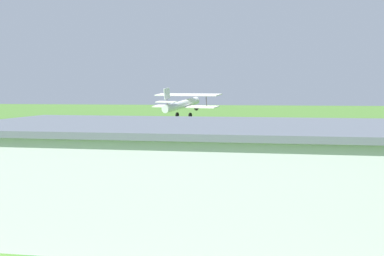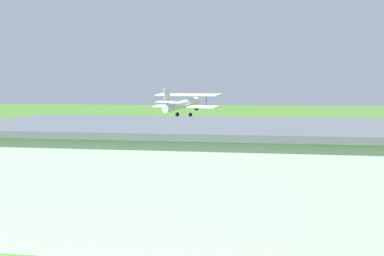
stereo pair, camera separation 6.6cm
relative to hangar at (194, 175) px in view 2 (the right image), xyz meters
name	(u,v)px [view 2 (the right image)]	position (x,y,z in m)	size (l,w,h in m)	color
ground_plane	(234,151)	(1.67, -41.48, -3.13)	(400.00, 400.00, 0.00)	#47752D
hangar	(194,175)	(0.00, 0.00, 0.00)	(28.03, 16.77, 6.25)	silver
biplane	(183,103)	(7.29, -34.53, 3.35)	(9.16, 8.03, 3.71)	silver
car_blue	(364,179)	(-11.80, -14.54, -2.28)	(2.09, 4.44, 1.63)	#23389E
car_red	(125,172)	(8.80, -14.74, -2.26)	(2.31, 4.19, 1.71)	red
car_black	(61,171)	(14.68, -14.44, -2.30)	(2.23, 4.14, 1.62)	black
person_at_fence_line	(312,180)	(-7.49, -13.44, -2.34)	(0.46, 0.46, 1.61)	orange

